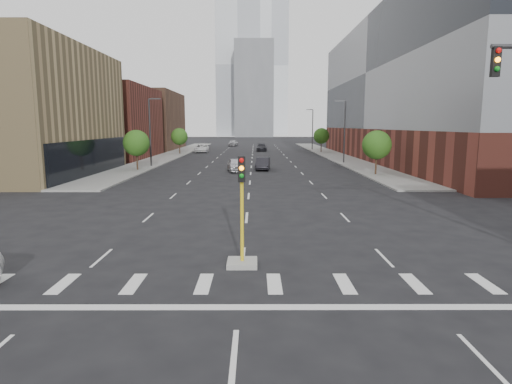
{
  "coord_description": "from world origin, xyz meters",
  "views": [
    {
      "loc": [
        0.52,
        -7.5,
        5.57
      ],
      "look_at": [
        0.56,
        12.09,
        2.5
      ],
      "focal_mm": 30.0,
      "sensor_mm": 36.0,
      "label": 1
    }
  ],
  "objects_px": {
    "car_mid_right": "(263,164)",
    "car_distant": "(233,143)",
    "median_traffic_signal": "(242,242)",
    "car_far_left": "(202,148)",
    "car_near_left": "(236,165)",
    "car_deep_right": "(262,147)"
  },
  "relations": [
    {
      "from": "car_mid_right",
      "to": "car_far_left",
      "type": "distance_m",
      "value": 36.83
    },
    {
      "from": "median_traffic_signal",
      "to": "car_near_left",
      "type": "xyz_separation_m",
      "value": [
        -1.82,
        35.11,
        -0.17
      ]
    },
    {
      "from": "car_mid_right",
      "to": "car_deep_right",
      "type": "relative_size",
      "value": 0.87
    },
    {
      "from": "car_deep_right",
      "to": "car_far_left",
      "type": "bearing_deg",
      "value": -158.76
    },
    {
      "from": "car_deep_right",
      "to": "car_distant",
      "type": "height_order",
      "value": "car_distant"
    },
    {
      "from": "car_mid_right",
      "to": "median_traffic_signal",
      "type": "bearing_deg",
      "value": -87.79
    },
    {
      "from": "car_mid_right",
      "to": "car_distant",
      "type": "distance_m",
      "value": 61.52
    },
    {
      "from": "median_traffic_signal",
      "to": "car_deep_right",
      "type": "xyz_separation_m",
      "value": [
        1.93,
        76.38,
        -0.18
      ]
    },
    {
      "from": "car_near_left",
      "to": "car_mid_right",
      "type": "distance_m",
      "value": 3.87
    },
    {
      "from": "car_far_left",
      "to": "car_distant",
      "type": "bearing_deg",
      "value": 75.77
    },
    {
      "from": "car_deep_right",
      "to": "car_distant",
      "type": "distance_m",
      "value": 23.03
    },
    {
      "from": "median_traffic_signal",
      "to": "car_far_left",
      "type": "bearing_deg",
      "value": 98.31
    },
    {
      "from": "car_far_left",
      "to": "car_deep_right",
      "type": "distance_m",
      "value": 13.21
    },
    {
      "from": "median_traffic_signal",
      "to": "car_deep_right",
      "type": "relative_size",
      "value": 0.81
    },
    {
      "from": "car_deep_right",
      "to": "median_traffic_signal",
      "type": "bearing_deg",
      "value": -89.98
    },
    {
      "from": "car_mid_right",
      "to": "car_deep_right",
      "type": "bearing_deg",
      "value": 93.89
    },
    {
      "from": "car_near_left",
      "to": "car_distant",
      "type": "height_order",
      "value": "car_distant"
    },
    {
      "from": "car_near_left",
      "to": "car_far_left",
      "type": "xyz_separation_m",
      "value": [
        -8.68,
        36.8,
        0.03
      ]
    },
    {
      "from": "car_mid_right",
      "to": "car_near_left",
      "type": "bearing_deg",
      "value": -144.66
    },
    {
      "from": "car_distant",
      "to": "car_mid_right",
      "type": "bearing_deg",
      "value": -74.62
    },
    {
      "from": "car_mid_right",
      "to": "car_distant",
      "type": "xyz_separation_m",
      "value": [
        -6.86,
        61.13,
        0.08
      ]
    },
    {
      "from": "car_mid_right",
      "to": "car_deep_right",
      "type": "xyz_separation_m",
      "value": [
        0.43,
        39.28,
        0.01
      ]
    }
  ]
}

